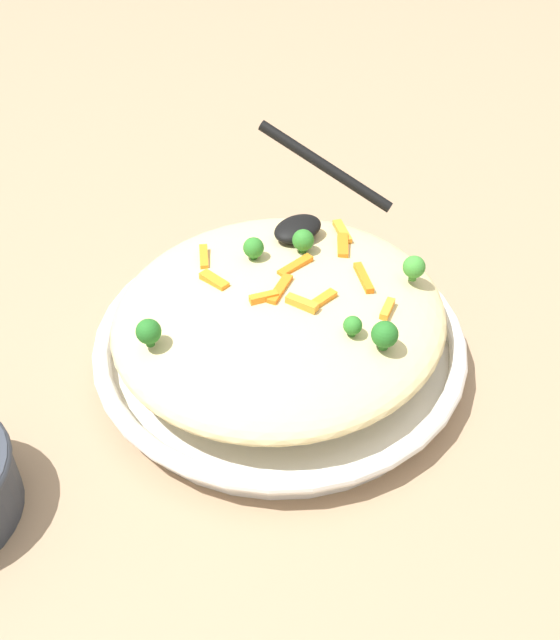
% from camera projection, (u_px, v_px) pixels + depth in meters
% --- Properties ---
extents(ground_plane, '(2.40, 2.40, 0.00)m').
position_uv_depth(ground_plane, '(280.00, 361.00, 0.78)').
color(ground_plane, '#9E7F60').
extents(serving_bowl, '(0.37, 0.37, 0.04)m').
position_uv_depth(serving_bowl, '(280.00, 346.00, 0.77)').
color(serving_bowl, white).
rests_on(serving_bowl, ground_plane).
extents(pasta_mound, '(0.33, 0.32, 0.06)m').
position_uv_depth(pasta_mound, '(280.00, 315.00, 0.74)').
color(pasta_mound, '#DBC689').
rests_on(pasta_mound, serving_bowl).
extents(carrot_piece_0, '(0.03, 0.03, 0.01)m').
position_uv_depth(carrot_piece_0, '(343.00, 246.00, 0.78)').
color(carrot_piece_0, orange).
rests_on(carrot_piece_0, pasta_mound).
extents(carrot_piece_1, '(0.03, 0.03, 0.01)m').
position_uv_depth(carrot_piece_1, '(204.00, 258.00, 0.77)').
color(carrot_piece_1, orange).
rests_on(carrot_piece_1, pasta_mound).
extents(carrot_piece_2, '(0.04, 0.01, 0.01)m').
position_uv_depth(carrot_piece_2, '(295.00, 266.00, 0.75)').
color(carrot_piece_2, orange).
rests_on(carrot_piece_2, pasta_mound).
extents(carrot_piece_3, '(0.03, 0.02, 0.01)m').
position_uv_depth(carrot_piece_3, '(267.00, 299.00, 0.71)').
color(carrot_piece_3, orange).
rests_on(carrot_piece_3, pasta_mound).
extents(carrot_piece_4, '(0.03, 0.04, 0.01)m').
position_uv_depth(carrot_piece_4, '(364.00, 278.00, 0.74)').
color(carrot_piece_4, orange).
rests_on(carrot_piece_4, pasta_mound).
extents(carrot_piece_5, '(0.03, 0.01, 0.01)m').
position_uv_depth(carrot_piece_5, '(324.00, 299.00, 0.71)').
color(carrot_piece_5, orange).
rests_on(carrot_piece_5, pasta_mound).
extents(carrot_piece_6, '(0.04, 0.03, 0.01)m').
position_uv_depth(carrot_piece_6, '(281.00, 288.00, 0.72)').
color(carrot_piece_6, orange).
rests_on(carrot_piece_6, pasta_mound).
extents(carrot_piece_7, '(0.02, 0.03, 0.01)m').
position_uv_depth(carrot_piece_7, '(301.00, 304.00, 0.70)').
color(carrot_piece_7, orange).
rests_on(carrot_piece_7, pasta_mound).
extents(carrot_piece_8, '(0.03, 0.02, 0.01)m').
position_uv_depth(carrot_piece_8, '(387.00, 309.00, 0.71)').
color(carrot_piece_8, orange).
rests_on(carrot_piece_8, pasta_mound).
extents(carrot_piece_9, '(0.01, 0.03, 0.01)m').
position_uv_depth(carrot_piece_9, '(214.00, 281.00, 0.73)').
color(carrot_piece_9, orange).
rests_on(carrot_piece_9, pasta_mound).
extents(carrot_piece_10, '(0.03, 0.04, 0.01)m').
position_uv_depth(carrot_piece_10, '(342.00, 231.00, 0.80)').
color(carrot_piece_10, orange).
rests_on(carrot_piece_10, pasta_mound).
extents(broccoli_floret_0, '(0.02, 0.02, 0.03)m').
position_uv_depth(broccoli_floret_0, '(385.00, 335.00, 0.66)').
color(broccoli_floret_0, '#205B1C').
rests_on(broccoli_floret_0, pasta_mound).
extents(broccoli_floret_1, '(0.02, 0.02, 0.02)m').
position_uv_depth(broccoli_floret_1, '(353.00, 326.00, 0.67)').
color(broccoli_floret_1, '#296820').
rests_on(broccoli_floret_1, pasta_mound).
extents(broccoli_floret_2, '(0.02, 0.02, 0.03)m').
position_uv_depth(broccoli_floret_2, '(414.00, 267.00, 0.74)').
color(broccoli_floret_2, '#377928').
rests_on(broccoli_floret_2, pasta_mound).
extents(broccoli_floret_3, '(0.02, 0.02, 0.03)m').
position_uv_depth(broccoli_floret_3, '(149.00, 332.00, 0.67)').
color(broccoli_floret_3, '#205B1C').
rests_on(broccoli_floret_3, pasta_mound).
extents(broccoli_floret_4, '(0.02, 0.02, 0.03)m').
position_uv_depth(broccoli_floret_4, '(254.00, 248.00, 0.75)').
color(broccoli_floret_4, '#296820').
rests_on(broccoli_floret_4, pasta_mound).
extents(broccoli_floret_5, '(0.02, 0.02, 0.03)m').
position_uv_depth(broccoli_floret_5, '(303.00, 240.00, 0.76)').
color(broccoli_floret_5, '#296820').
rests_on(broccoli_floret_5, pasta_mound).
extents(serving_spoon, '(0.14, 0.15, 0.08)m').
position_uv_depth(serving_spoon, '(308.00, 205.00, 0.80)').
color(serving_spoon, black).
rests_on(serving_spoon, pasta_mound).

